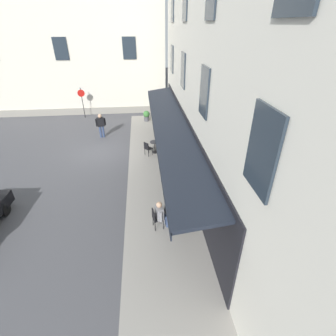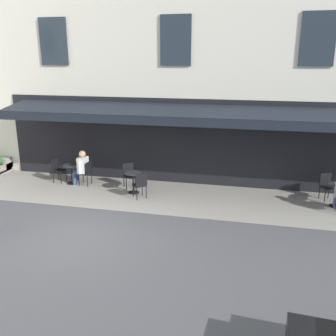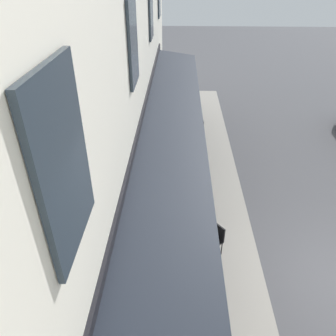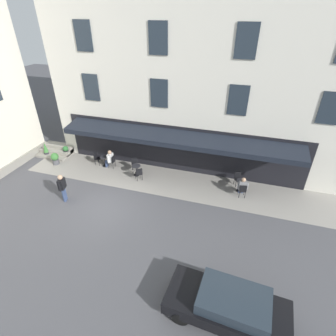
# 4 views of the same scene
# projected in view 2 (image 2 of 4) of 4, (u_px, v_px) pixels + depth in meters

# --- Properties ---
(ground_plane) EXTENTS (70.00, 70.00, 0.00)m
(ground_plane) POSITION_uv_depth(u_px,v_px,m) (78.00, 235.00, 10.21)
(ground_plane) COLOR #4C4C51
(sidewalk_cafe_terrace) EXTENTS (20.50, 3.20, 0.01)m
(sidewalk_cafe_terrace) POSITION_uv_depth(u_px,v_px,m) (211.00, 200.00, 12.69)
(sidewalk_cafe_terrace) COLOR gray
(sidewalk_cafe_terrace) RESTS_ON ground_plane
(cafe_chair_black_by_window) EXTENTS (0.52, 0.52, 0.91)m
(cafe_chair_black_by_window) POSITION_uv_depth(u_px,v_px,m) (327.00, 184.00, 12.57)
(cafe_chair_black_by_window) COLOR black
(cafe_chair_black_by_window) RESTS_ON ground_plane
(cafe_table_mid_terrace) EXTENTS (0.60, 0.60, 0.75)m
(cafe_table_mid_terrace) POSITION_uv_depth(u_px,v_px,m) (133.00, 180.00, 13.20)
(cafe_table_mid_terrace) COLOR black
(cafe_table_mid_terrace) RESTS_ON ground_plane
(cafe_chair_black_kerbside) EXTENTS (0.56, 0.56, 0.91)m
(cafe_chair_black_kerbside) POSITION_uv_depth(u_px,v_px,m) (140.00, 183.00, 12.65)
(cafe_chair_black_kerbside) COLOR black
(cafe_chair_black_kerbside) RESTS_ON ground_plane
(cafe_chair_black_facing_street) EXTENTS (0.55, 0.55, 0.91)m
(cafe_chair_black_facing_street) POSITION_uv_depth(u_px,v_px,m) (129.00, 173.00, 13.75)
(cafe_chair_black_facing_street) COLOR black
(cafe_chair_black_facing_street) RESTS_ON ground_plane
(cafe_table_streetside) EXTENTS (0.60, 0.60, 0.75)m
(cafe_table_streetside) POSITION_uv_depth(u_px,v_px,m) (71.00, 171.00, 14.18)
(cafe_table_streetside) COLOR black
(cafe_table_streetside) RESTS_ON ground_plane
(cafe_chair_black_corner_left) EXTENTS (0.45, 0.45, 0.91)m
(cafe_chair_black_corner_left) POSITION_uv_depth(u_px,v_px,m) (57.00, 168.00, 14.37)
(cafe_chair_black_corner_left) COLOR black
(cafe_chair_black_corner_left) RESTS_ON ground_plane
(cafe_chair_black_near_door) EXTENTS (0.41, 0.41, 0.91)m
(cafe_chair_black_near_door) POSITION_uv_depth(u_px,v_px,m) (87.00, 171.00, 14.02)
(cafe_chair_black_near_door) COLOR black
(cafe_chair_black_near_door) RESTS_ON ground_plane
(seated_patron_in_white) EXTENTS (0.56, 0.68, 1.32)m
(seated_patron_in_white) POSITION_uv_depth(u_px,v_px,m) (81.00, 167.00, 14.02)
(seated_patron_in_white) COLOR navy
(seated_patron_in_white) RESTS_ON ground_plane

